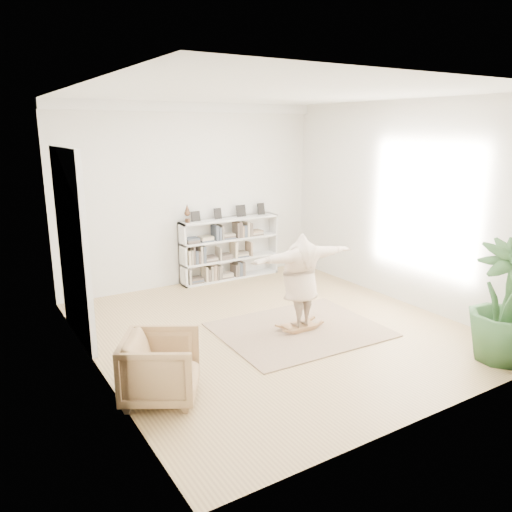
{
  "coord_description": "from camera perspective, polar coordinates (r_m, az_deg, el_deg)",
  "views": [
    {
      "loc": [
        -4.14,
        -6.2,
        3.11
      ],
      "look_at": [
        -0.09,
        0.4,
        1.12
      ],
      "focal_mm": 35.0,
      "sensor_mm": 36.0,
      "label": 1
    }
  ],
  "objects": [
    {
      "name": "armchair",
      "position": [
        6.08,
        -10.81,
        -12.4
      ],
      "size": [
        1.18,
        1.17,
        0.79
      ],
      "primitive_type": "imported",
      "rotation": [
        0.0,
        0.0,
        1.04
      ],
      "color": "tan",
      "rests_on": "floor"
    },
    {
      "name": "room_shell",
      "position": [
        10.04,
        -7.5,
        16.54
      ],
      "size": [
        6.0,
        6.0,
        6.0
      ],
      "color": "silver",
      "rests_on": "floor"
    },
    {
      "name": "doors",
      "position": [
        7.82,
        -20.19,
        0.86
      ],
      "size": [
        0.09,
        1.78,
        2.92
      ],
      "color": "white",
      "rests_on": "floor"
    },
    {
      "name": "floor",
      "position": [
        8.08,
        2.03,
        -8.28
      ],
      "size": [
        6.0,
        6.0,
        0.0
      ],
      "primitive_type": "plane",
      "color": "#9A7A4F",
      "rests_on": "ground"
    },
    {
      "name": "bookshelf",
      "position": [
        10.55,
        -3.04,
        0.78
      ],
      "size": [
        2.2,
        0.35,
        1.64
      ],
      "color": "silver",
      "rests_on": "floor"
    },
    {
      "name": "rug",
      "position": [
        8.03,
        4.97,
        -8.38
      ],
      "size": [
        2.56,
        2.08,
        0.02
      ],
      "primitive_type": "cube",
      "rotation": [
        0.0,
        0.0,
        -0.03
      ],
      "color": "tan",
      "rests_on": "floor"
    },
    {
      "name": "rocker_board",
      "position": [
        8.01,
        4.98,
        -7.99
      ],
      "size": [
        0.52,
        0.33,
        0.11
      ],
      "rotation": [
        0.0,
        0.0,
        -0.03
      ],
      "color": "brown",
      "rests_on": "rug"
    },
    {
      "name": "person",
      "position": [
        7.74,
        5.11,
        -2.5
      ],
      "size": [
        1.84,
        0.55,
        1.48
      ],
      "primitive_type": "imported",
      "rotation": [
        0.0,
        0.0,
        3.11
      ],
      "color": "beige",
      "rests_on": "rocker_board"
    },
    {
      "name": "houseplant",
      "position": [
        7.54,
        26.63,
        -4.77
      ],
      "size": [
        1.21,
        1.21,
        1.67
      ],
      "primitive_type": "imported",
      "rotation": [
        0.0,
        0.0,
        -0.38
      ],
      "color": "#2E562B",
      "rests_on": "floor"
    }
  ]
}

